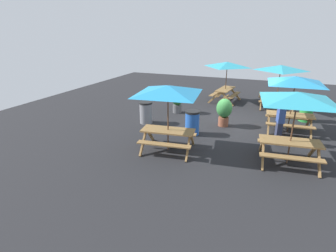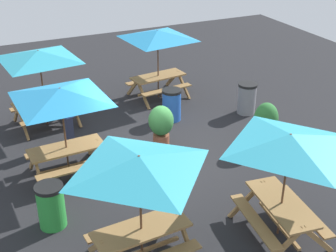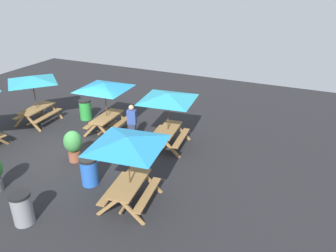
{
  "view_description": "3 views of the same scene",
  "coord_description": "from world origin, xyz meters",
  "px_view_note": "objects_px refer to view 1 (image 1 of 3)",
  "views": [
    {
      "loc": [
        11.49,
        1.05,
        3.96
      ],
      "look_at": [
        3.72,
        -2.04,
        0.9
      ],
      "focal_mm": 28.0,
      "sensor_mm": 36.0,
      "label": 1
    },
    {
      "loc": [
        -9.66,
        3.8,
        6.29
      ],
      "look_at": [
        -0.02,
        -0.67,
        0.9
      ],
      "focal_mm": 50.0,
      "sensor_mm": 36.0,
      "label": 2
    },
    {
      "loc": [
        8.13,
        -8.99,
        6.4
      ],
      "look_at": [
        3.22,
        1.81,
        0.9
      ],
      "focal_mm": 35.0,
      "sensor_mm": 36.0,
      "label": 3
    }
  ],
  "objects_px": {
    "trash_bin_green": "(306,111)",
    "trash_bin_gray": "(146,112)",
    "picnic_table_1": "(227,67)",
    "picnic_table_0": "(168,95)",
    "potted_plant_1": "(177,99)",
    "person_standing": "(280,121)",
    "picnic_table_4": "(295,84)",
    "picnic_table_2": "(297,102)",
    "trash_bin_blue": "(192,122)",
    "potted_plant_0": "(224,110)",
    "picnic_table_3": "(281,71)"
  },
  "relations": [
    {
      "from": "picnic_table_0",
      "to": "picnic_table_3",
      "type": "height_order",
      "value": "same"
    },
    {
      "from": "trash_bin_green",
      "to": "trash_bin_gray",
      "type": "bearing_deg",
      "value": -66.19
    },
    {
      "from": "picnic_table_2",
      "to": "trash_bin_gray",
      "type": "height_order",
      "value": "picnic_table_2"
    },
    {
      "from": "picnic_table_0",
      "to": "picnic_table_3",
      "type": "bearing_deg",
      "value": 56.85
    },
    {
      "from": "picnic_table_1",
      "to": "picnic_table_0",
      "type": "bearing_deg",
      "value": 2.32
    },
    {
      "from": "picnic_table_4",
      "to": "potted_plant_0",
      "type": "relative_size",
      "value": 2.31
    },
    {
      "from": "picnic_table_2",
      "to": "trash_bin_gray",
      "type": "relative_size",
      "value": 2.87
    },
    {
      "from": "trash_bin_green",
      "to": "potted_plant_1",
      "type": "height_order",
      "value": "potted_plant_1"
    },
    {
      "from": "picnic_table_1",
      "to": "trash_bin_blue",
      "type": "xyz_separation_m",
      "value": [
        5.71,
        -0.29,
        -1.49
      ]
    },
    {
      "from": "potted_plant_1",
      "to": "person_standing",
      "type": "relative_size",
      "value": 0.77
    },
    {
      "from": "trash_bin_gray",
      "to": "picnic_table_3",
      "type": "bearing_deg",
      "value": 131.0
    },
    {
      "from": "trash_bin_green",
      "to": "trash_bin_blue",
      "type": "bearing_deg",
      "value": -51.4
    },
    {
      "from": "picnic_table_3",
      "to": "picnic_table_4",
      "type": "height_order",
      "value": "same"
    },
    {
      "from": "person_standing",
      "to": "picnic_table_2",
      "type": "bearing_deg",
      "value": -1.67
    },
    {
      "from": "potted_plant_0",
      "to": "person_standing",
      "type": "xyz_separation_m",
      "value": [
        1.24,
        2.21,
        0.18
      ]
    },
    {
      "from": "trash_bin_gray",
      "to": "trash_bin_blue",
      "type": "bearing_deg",
      "value": 76.86
    },
    {
      "from": "picnic_table_1",
      "to": "picnic_table_2",
      "type": "bearing_deg",
      "value": 31.96
    },
    {
      "from": "picnic_table_4",
      "to": "trash_bin_green",
      "type": "xyz_separation_m",
      "value": [
        -1.79,
        0.79,
        -1.49
      ]
    },
    {
      "from": "picnic_table_1",
      "to": "picnic_table_2",
      "type": "xyz_separation_m",
      "value": [
        6.98,
        3.22,
        0.0
      ]
    },
    {
      "from": "potted_plant_0",
      "to": "person_standing",
      "type": "distance_m",
      "value": 2.54
    },
    {
      "from": "picnic_table_1",
      "to": "picnic_table_2",
      "type": "height_order",
      "value": "same"
    },
    {
      "from": "picnic_table_0",
      "to": "person_standing",
      "type": "bearing_deg",
      "value": 22.12
    },
    {
      "from": "picnic_table_0",
      "to": "picnic_table_2",
      "type": "height_order",
      "value": "same"
    },
    {
      "from": "picnic_table_0",
      "to": "picnic_table_2",
      "type": "relative_size",
      "value": 1.0
    },
    {
      "from": "picnic_table_3",
      "to": "potted_plant_0",
      "type": "distance_m",
      "value": 4.55
    },
    {
      "from": "trash_bin_gray",
      "to": "potted_plant_1",
      "type": "distance_m",
      "value": 2.18
    },
    {
      "from": "picnic_table_3",
      "to": "person_standing",
      "type": "relative_size",
      "value": 1.4
    },
    {
      "from": "trash_bin_gray",
      "to": "potted_plant_1",
      "type": "bearing_deg",
      "value": 159.35
    },
    {
      "from": "trash_bin_gray",
      "to": "potted_plant_0",
      "type": "bearing_deg",
      "value": 105.2
    },
    {
      "from": "picnic_table_3",
      "to": "trash_bin_green",
      "type": "relative_size",
      "value": 2.38
    },
    {
      "from": "picnic_table_2",
      "to": "potted_plant_1",
      "type": "bearing_deg",
      "value": 136.62
    },
    {
      "from": "trash_bin_gray",
      "to": "person_standing",
      "type": "height_order",
      "value": "person_standing"
    },
    {
      "from": "potted_plant_0",
      "to": "potted_plant_1",
      "type": "xyz_separation_m",
      "value": [
        -1.12,
        -2.56,
        0.03
      ]
    },
    {
      "from": "picnic_table_0",
      "to": "picnic_table_2",
      "type": "distance_m",
      "value": 3.89
    },
    {
      "from": "picnic_table_0",
      "to": "trash_bin_blue",
      "type": "xyz_separation_m",
      "value": [
        -1.77,
        0.34,
        -1.49
      ]
    },
    {
      "from": "picnic_table_0",
      "to": "potted_plant_1",
      "type": "xyz_separation_m",
      "value": [
        -4.34,
        -1.22,
        -1.26
      ]
    },
    {
      "from": "picnic_table_4",
      "to": "picnic_table_3",
      "type": "bearing_deg",
      "value": 95.39
    },
    {
      "from": "picnic_table_3",
      "to": "trash_bin_gray",
      "type": "height_order",
      "value": "picnic_table_3"
    },
    {
      "from": "potted_plant_1",
      "to": "person_standing",
      "type": "xyz_separation_m",
      "value": [
        2.36,
        4.77,
        0.15
      ]
    },
    {
      "from": "picnic_table_0",
      "to": "picnic_table_4",
      "type": "relative_size",
      "value": 0.99
    },
    {
      "from": "picnic_table_2",
      "to": "picnic_table_3",
      "type": "xyz_separation_m",
      "value": [
        -6.53,
        -0.41,
        0.0
      ]
    },
    {
      "from": "potted_plant_0",
      "to": "person_standing",
      "type": "bearing_deg",
      "value": 60.84
    },
    {
      "from": "picnic_table_4",
      "to": "trash_bin_green",
      "type": "height_order",
      "value": "picnic_table_4"
    },
    {
      "from": "trash_bin_gray",
      "to": "potted_plant_1",
      "type": "height_order",
      "value": "potted_plant_1"
    },
    {
      "from": "picnic_table_3",
      "to": "potted_plant_1",
      "type": "xyz_separation_m",
      "value": [
        2.69,
        -4.67,
        -1.26
      ]
    },
    {
      "from": "trash_bin_green",
      "to": "person_standing",
      "type": "distance_m",
      "value": 3.53
    },
    {
      "from": "potted_plant_1",
      "to": "picnic_table_2",
      "type": "bearing_deg",
      "value": 52.92
    },
    {
      "from": "picnic_table_0",
      "to": "trash_bin_gray",
      "type": "height_order",
      "value": "picnic_table_0"
    },
    {
      "from": "picnic_table_2",
      "to": "potted_plant_1",
      "type": "distance_m",
      "value": 6.49
    },
    {
      "from": "picnic_table_2",
      "to": "picnic_table_0",
      "type": "bearing_deg",
      "value": -178.88
    }
  ]
}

